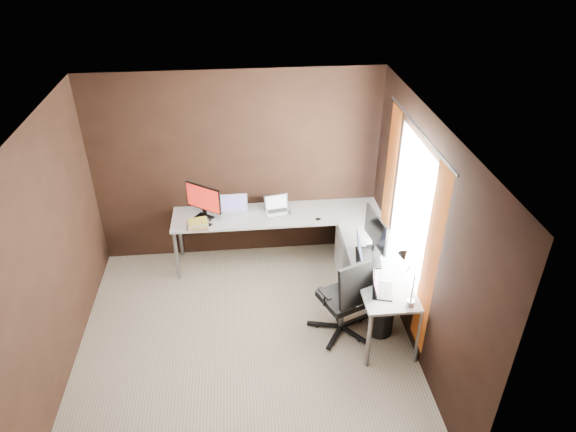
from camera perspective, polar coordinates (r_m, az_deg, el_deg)
The scene contains 15 objects.
room at distance 5.02m, azimuth -1.43°, elevation -3.00°, with size 3.60×3.60×2.50m.
desk at distance 6.20m, azimuth 2.56°, elevation -2.19°, with size 2.65×2.25×0.73m.
drawer_pedestal at distance 6.60m, azimuth 7.41°, elevation -4.08°, with size 0.42×0.50×0.60m, color white.
monitor_left at distance 6.40m, azimuth -9.37°, elevation 1.76°, with size 0.43×0.32×0.45m.
monitor_right at distance 5.78m, azimuth 9.75°, elevation -1.68°, with size 0.17×0.57×0.47m.
laptop_white at distance 6.52m, azimuth -6.06°, elevation 0.62°, with size 0.36×0.26×0.24m.
laptop_silver at distance 6.54m, azimuth -1.19°, elevation 0.86°, with size 0.34×0.27×0.21m.
laptop_black_big at distance 5.76m, azimuth 8.55°, elevation -4.19°, with size 0.34×0.43×0.26m.
laptop_black_small at distance 5.34m, azimuth 10.18°, elevation -7.87°, with size 0.27×0.33×0.19m.
book_stack at distance 6.34m, azimuth -9.99°, elevation -0.86°, with size 0.27×0.23×0.08m.
mouse_left at distance 6.34m, azimuth -8.81°, elevation -0.95°, with size 0.09×0.06×0.04m, color black.
mouse_corner at distance 6.39m, azimuth 3.37°, elevation -0.34°, with size 0.08×0.05×0.03m, color black.
desk_lamp at distance 5.06m, azimuth 13.00°, elevation -6.04°, with size 0.19×0.22×0.59m.
office_chair at distance 5.74m, azimuth 6.24°, elevation -10.43°, with size 0.57×0.61×1.02m.
wastebasket at distance 5.89m, azimuth 10.24°, elevation -11.32°, with size 0.28×0.28×0.32m, color black.
Camera 1 is at (0.06, -4.04, 4.13)m, focal length 32.00 mm.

